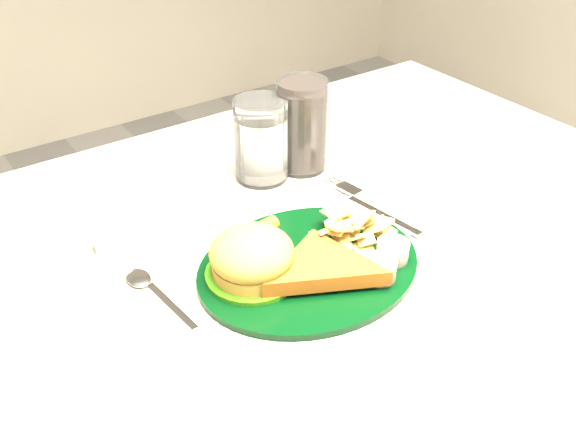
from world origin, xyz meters
name	(u,v)px	position (x,y,z in m)	size (l,w,h in m)	color
dinner_plate	(309,248)	(0.00, -0.05, 0.78)	(0.28, 0.23, 0.06)	black
water_glass	(261,140)	(0.08, 0.17, 0.81)	(0.08, 0.08, 0.12)	white
cola_glass	(302,126)	(0.14, 0.16, 0.82)	(0.07, 0.07, 0.14)	black
fork_napkin	(379,212)	(0.15, -0.01, 0.76)	(0.12, 0.16, 0.01)	white
spoon	(171,305)	(-0.16, -0.01, 0.75)	(0.03, 0.13, 0.01)	silver
ramekin	(109,242)	(-0.18, 0.13, 0.76)	(0.04, 0.04, 0.02)	silver
wrapped_straw	(172,205)	(-0.07, 0.17, 0.75)	(0.18, 0.06, 0.01)	white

